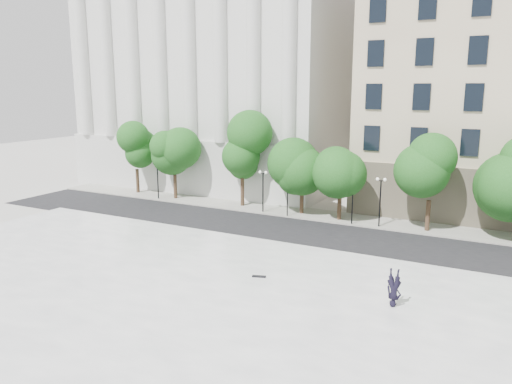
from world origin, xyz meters
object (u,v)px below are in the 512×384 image
(traffic_light_west, at_px, (288,177))
(person_lying, at_px, (393,301))
(skateboard, at_px, (259,276))
(traffic_light_east, at_px, (353,182))

(traffic_light_west, relative_size, person_lying, 2.08)
(traffic_light_west, xyz_separation_m, person_lying, (12.93, -15.62, -2.96))
(traffic_light_west, bearing_deg, skateboard, -71.90)
(person_lying, distance_m, skateboard, 7.97)
(traffic_light_east, xyz_separation_m, person_lying, (6.94, -15.62, -3.02))
(traffic_light_east, distance_m, person_lying, 17.36)
(traffic_light_west, xyz_separation_m, traffic_light_east, (5.99, 0.00, 0.06))
(person_lying, bearing_deg, traffic_light_east, 111.89)
(person_lying, relative_size, skateboard, 2.47)
(person_lying, height_order, skateboard, person_lying)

